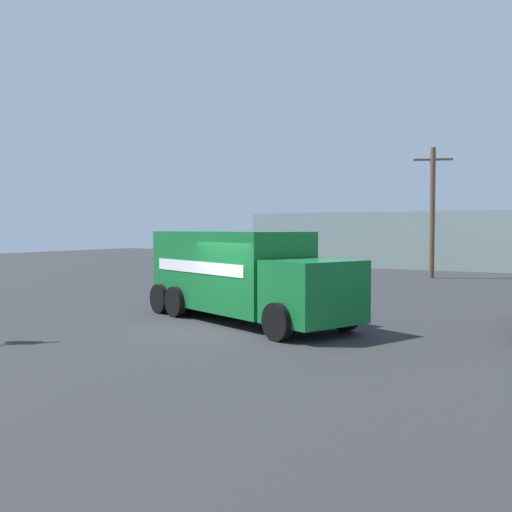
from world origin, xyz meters
The scene contains 4 objects.
ground_plane centered at (0.00, 0.00, 0.00)m, with size 100.00×100.00×0.00m, color #2B2B2D.
delivery_truck centered at (-0.14, 1.85, 1.46)m, with size 8.15×5.24×2.80m.
utility_pole centered at (0.98, 20.86, 3.92)m, with size 2.09×0.92×7.57m.
building_backdrop centered at (-4.02, 30.01, 2.04)m, with size 21.71×6.00×4.09m, color gray.
Camera 1 is at (9.53, -13.61, 2.91)m, focal length 41.05 mm.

